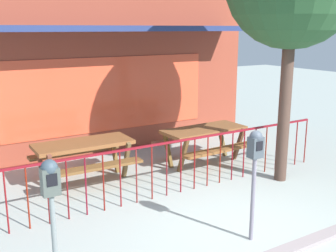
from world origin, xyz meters
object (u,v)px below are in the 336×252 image
(picnic_table_left, at_px, (84,150))
(parking_meter_far, at_px, (51,192))
(parking_meter_near, at_px, (255,157))
(picnic_table_right, at_px, (204,136))

(picnic_table_left, distance_m, parking_meter_far, 3.49)
(parking_meter_far, bearing_deg, parking_meter_near, -3.85)
(picnic_table_left, distance_m, picnic_table_right, 2.58)
(picnic_table_left, bearing_deg, picnic_table_right, -6.77)
(parking_meter_near, xyz_separation_m, parking_meter_far, (-2.63, 0.18, 0.00))
(parking_meter_near, height_order, parking_meter_far, parking_meter_far)
(picnic_table_right, xyz_separation_m, parking_meter_far, (-4.02, -2.82, 0.59))
(parking_meter_near, bearing_deg, picnic_table_right, 65.17)
(picnic_table_left, relative_size, parking_meter_near, 1.17)
(picnic_table_left, relative_size, picnic_table_right, 0.99)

